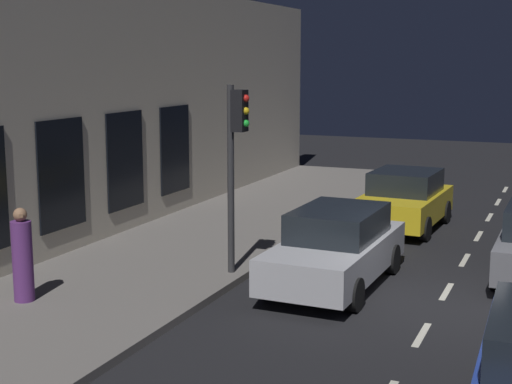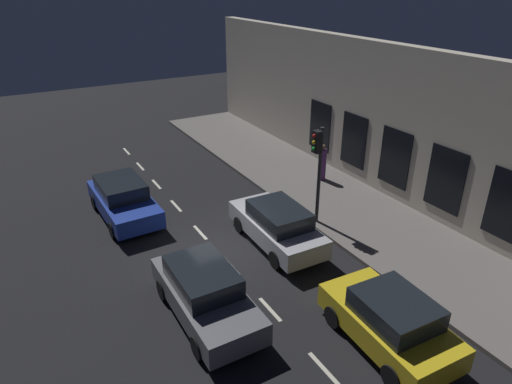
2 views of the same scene
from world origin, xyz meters
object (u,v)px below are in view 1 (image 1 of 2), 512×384
(traffic_light, at_px, (236,146))
(pedestrian_0, at_px, (22,258))
(parked_car_2, at_px, (336,248))
(parked_car_1, at_px, (404,200))

(traffic_light, relative_size, pedestrian_0, 2.23)
(traffic_light, height_order, parked_car_2, traffic_light)
(pedestrian_0, bearing_deg, traffic_light, -178.85)
(pedestrian_0, bearing_deg, parked_car_1, -165.52)
(parked_car_2, xyz_separation_m, pedestrian_0, (4.87, 3.66, 0.17))
(parked_car_2, height_order, pedestrian_0, pedestrian_0)
(parked_car_1, bearing_deg, parked_car_2, 91.39)
(parked_car_1, height_order, pedestrian_0, pedestrian_0)
(traffic_light, bearing_deg, pedestrian_0, 48.70)
(traffic_light, height_order, pedestrian_0, traffic_light)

